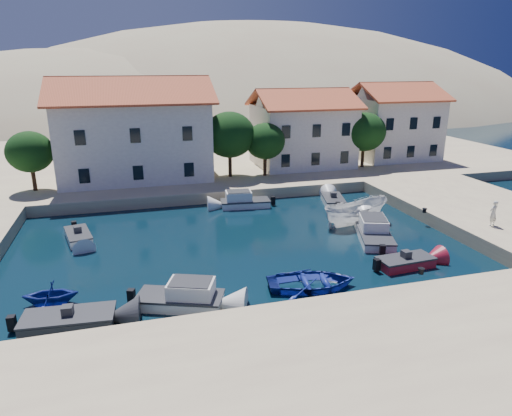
# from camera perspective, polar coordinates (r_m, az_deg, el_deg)

# --- Properties ---
(ground) EXTENTS (400.00, 400.00, 0.00)m
(ground) POSITION_cam_1_polar(r_m,az_deg,el_deg) (22.80, 3.70, -13.69)
(ground) COLOR black
(ground) RESTS_ON ground
(quay_south) EXTENTS (52.00, 12.00, 1.00)m
(quay_south) POSITION_cam_1_polar(r_m,az_deg,el_deg) (18.01, 10.53, -21.70)
(quay_south) COLOR tan
(quay_south) RESTS_ON ground
(quay_east) EXTENTS (11.00, 20.00, 1.00)m
(quay_east) POSITION_cam_1_polar(r_m,az_deg,el_deg) (40.85, 26.85, -0.49)
(quay_east) COLOR tan
(quay_east) RESTS_ON ground
(quay_north) EXTENTS (80.00, 36.00, 1.00)m
(quay_north) POSITION_cam_1_polar(r_m,az_deg,el_deg) (58.11, -6.91, 6.18)
(quay_north) COLOR tan
(quay_north) RESTS_ON ground
(hills) EXTENTS (254.00, 176.00, 99.00)m
(hills) POSITION_cam_1_polar(r_m,az_deg,el_deg) (148.79, -4.73, 3.78)
(hills) COLOR tan
(hills) RESTS_ON ground
(building_left) EXTENTS (14.70, 9.45, 9.70)m
(building_left) POSITION_cam_1_polar(r_m,az_deg,el_deg) (46.72, -15.03, 9.72)
(building_left) COLOR beige
(building_left) RESTS_ON quay_north
(building_mid) EXTENTS (10.50, 8.40, 8.30)m
(building_mid) POSITION_cam_1_polar(r_m,az_deg,el_deg) (51.31, 5.81, 10.07)
(building_mid) COLOR beige
(building_mid) RESTS_ON quay_north
(building_right) EXTENTS (9.45, 8.40, 8.80)m
(building_right) POSITION_cam_1_polar(r_m,az_deg,el_deg) (57.59, 16.82, 10.48)
(building_right) COLOR beige
(building_right) RESTS_ON quay_north
(trees) EXTENTS (37.30, 5.30, 6.45)m
(trees) POSITION_cam_1_polar(r_m,az_deg,el_deg) (45.73, -1.43, 8.76)
(trees) COLOR #382314
(trees) RESTS_ON quay_north
(bollards) EXTENTS (29.36, 9.56, 0.30)m
(bollards) POSITION_cam_1_polar(r_m,az_deg,el_deg) (26.38, 6.74, -6.42)
(bollards) COLOR black
(bollards) RESTS_ON ground
(motorboat_grey_sw) EXTENTS (4.34, 2.19, 1.25)m
(motorboat_grey_sw) POSITION_cam_1_polar(r_m,az_deg,el_deg) (23.79, -22.36, -12.86)
(motorboat_grey_sw) COLOR #2E2F33
(motorboat_grey_sw) RESTS_ON ground
(cabin_cruiser_south) EXTENTS (4.74, 3.33, 1.60)m
(cabin_cruiser_south) POSITION_cam_1_polar(r_m,az_deg,el_deg) (23.93, -9.49, -10.99)
(cabin_cruiser_south) COLOR silver
(cabin_cruiser_south) RESTS_ON ground
(rowboat_south) EXTENTS (5.40, 4.23, 1.02)m
(rowboat_south) POSITION_cam_1_polar(r_m,az_deg,el_deg) (25.79, 6.95, -9.85)
(rowboat_south) COLOR navy
(rowboat_south) RESTS_ON ground
(motorboat_red_se) EXTENTS (3.57, 1.78, 1.25)m
(motorboat_red_se) POSITION_cam_1_polar(r_m,az_deg,el_deg) (29.38, 18.16, -6.47)
(motorboat_red_se) COLOR maroon
(motorboat_red_se) RESTS_ON ground
(cabin_cruiser_east) EXTENTS (3.76, 5.61, 1.60)m
(cabin_cruiser_east) POSITION_cam_1_polar(r_m,az_deg,el_deg) (33.16, 14.57, -3.04)
(cabin_cruiser_east) COLOR silver
(cabin_cruiser_east) RESTS_ON ground
(boat_east) EXTENTS (5.89, 3.03, 2.17)m
(boat_east) POSITION_cam_1_polar(r_m,az_deg,el_deg) (36.01, 12.26, -2.03)
(boat_east) COLOR silver
(boat_east) RESTS_ON ground
(motorboat_white_ne) EXTENTS (2.60, 3.98, 1.25)m
(motorboat_white_ne) POSITION_cam_1_polar(r_m,az_deg,el_deg) (40.88, 9.62, 0.92)
(motorboat_white_ne) COLOR silver
(motorboat_white_ne) RESTS_ON ground
(rowboat_west) EXTENTS (2.92, 2.58, 1.43)m
(rowboat_west) POSITION_cam_1_polar(r_m,az_deg,el_deg) (26.26, -24.18, -10.86)
(rowboat_west) COLOR navy
(rowboat_west) RESTS_ON ground
(motorboat_white_west) EXTENTS (2.21, 3.64, 1.25)m
(motorboat_white_west) POSITION_cam_1_polar(r_m,az_deg,el_deg) (34.31, -21.32, -3.33)
(motorboat_white_west) COLOR silver
(motorboat_white_west) RESTS_ON ground
(cabin_cruiser_north) EXTENTS (4.36, 2.21, 1.60)m
(cabin_cruiser_north) POSITION_cam_1_polar(r_m,az_deg,el_deg) (39.43, -1.35, 0.83)
(cabin_cruiser_north) COLOR silver
(cabin_cruiser_north) RESTS_ON ground
(pedestrian) EXTENTS (0.76, 0.59, 1.83)m
(pedestrian) POSITION_cam_1_polar(r_m,az_deg,el_deg) (35.76, 27.54, -0.58)
(pedestrian) COLOR silver
(pedestrian) RESTS_ON quay_east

